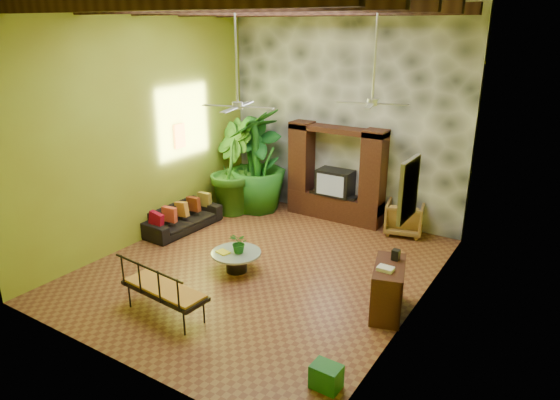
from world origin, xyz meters
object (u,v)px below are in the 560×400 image
Objects in this scene: ceiling_fan_front at (237,94)px; iron_bench at (161,288)px; tall_plant_c at (257,160)px; side_console at (388,289)px; entertainment_center at (335,180)px; green_bin at (326,377)px; wicker_armchair at (405,218)px; tall_plant_b at (231,167)px; ceiling_fan_back at (373,91)px; sofa at (182,218)px; tall_plant_a at (257,165)px; coffee_table at (236,259)px.

ceiling_fan_front is 3.46m from iron_bench.
tall_plant_c is 5.48m from side_console.
entertainment_center is 1.29× the size of ceiling_fan_front.
iron_bench is 4.17× the size of green_bin.
wicker_armchair is at bearing 73.36° from iron_bench.
tall_plant_b is at bearing 130.94° from ceiling_fan_front.
side_console is at bearing 3.50° from ceiling_fan_front.
tall_plant_c is 1.62× the size of iron_bench.
tall_plant_c reaches higher than wicker_armchair.
ceiling_fan_back is at bearing -50.43° from entertainment_center.
tall_plant_c reaches higher than green_bin.
tall_plant_c reaches higher than side_console.
wicker_armchair is 4.36m from tall_plant_b.
ceiling_fan_front is 1.16× the size of iron_bench.
ceiling_fan_back reaches higher than entertainment_center.
entertainment_center reaches higher than wicker_armchair.
tall_plant_c is (0.71, 2.02, 1.02)m from sofa.
ceiling_fan_back is 4.96m from iron_bench.
side_console is at bearing 39.65° from iron_bench.
tall_plant_b is at bearing 138.05° from green_bin.
green_bin is (2.85, -2.00, -3.23)m from ceiling_fan_front.
entertainment_center is 1.86m from wicker_armchair.
wicker_armchair is (1.97, 3.53, -3.02)m from ceiling_fan_front.
tall_plant_b is at bearing 166.69° from ceiling_fan_back.
ceiling_fan_front is 5.05m from wicker_armchair.
tall_plant_b is (-2.21, 2.55, -2.24)m from ceiling_fan_front.
tall_plant_c is at bearing 119.99° from ceiling_fan_front.
tall_plant_b is 2.19× the size of side_console.
iron_bench is at bearing -71.99° from tall_plant_a.
entertainment_center is 1.23× the size of sofa.
tall_plant_b is 0.68m from tall_plant_c.
iron_bench is at bearing 55.65° from wicker_armchair.
ceiling_fan_front is 4.75m from green_bin.
ceiling_fan_back is 0.80× the size of tall_plant_b.
sofa is at bearing 157.82° from ceiling_fan_front.
ceiling_fan_front reaches higher than tall_plant_a.
tall_plant_a is at bearing 119.98° from ceiling_fan_front.
side_console is (2.85, 0.17, -2.98)m from ceiling_fan_front.
ceiling_fan_back is 1.16× the size of iron_bench.
sofa is at bearing -136.24° from entertainment_center.
green_bin is at bearing 86.05° from wicker_armchair.
ceiling_fan_back reaches higher than green_bin.
green_bin is (4.59, -5.02, -1.13)m from tall_plant_c.
coffee_table reaches higher than green_bin.
green_bin is at bearing -64.42° from entertainment_center.
ceiling_fan_back is at bearing -13.31° from tall_plant_b.
entertainment_center is 2.89× the size of wicker_armchair.
ceiling_fan_front is at bearing -93.24° from entertainment_center.
iron_bench reaches higher than coffee_table.
ceiling_fan_back is at bearing 39.70° from coffee_table.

